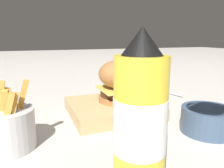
{
  "coord_description": "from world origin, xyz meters",
  "views": [
    {
      "loc": [
        -0.22,
        -0.45,
        0.2
      ],
      "look_at": [
        -0.02,
        0.06,
        0.08
      ],
      "focal_mm": 35.0,
      "sensor_mm": 36.0,
      "label": 1
    }
  ],
  "objects": [
    {
      "name": "ketchup_bottle",
      "position": [
        -0.08,
        -0.21,
        0.1
      ],
      "size": [
        0.07,
        0.07,
        0.21
      ],
      "color": "yellow",
      "rests_on": "ground_plane"
    },
    {
      "name": "side_bowl",
      "position": [
        0.13,
        -0.11,
        0.03
      ],
      "size": [
        0.11,
        0.11,
        0.05
      ],
      "color": "#384C66",
      "rests_on": "ground_plane"
    },
    {
      "name": "ketchup_puddle",
      "position": [
        -0.26,
        0.16,
        0.0
      ],
      "size": [
        0.05,
        0.05,
        0.0
      ],
      "color": "#9E140F",
      "rests_on": "ground_plane"
    },
    {
      "name": "ground_plane",
      "position": [
        0.0,
        0.0,
        0.0
      ],
      "size": [
        6.0,
        6.0,
        0.0
      ],
      "primitive_type": "plane",
      "color": "#B7B2A8"
    },
    {
      "name": "spoon",
      "position": [
        0.23,
        0.24,
        0.01
      ],
      "size": [
        0.06,
        0.17,
        0.01
      ],
      "rotation": [
        0.0,
        0.0,
        1.81
      ],
      "color": "#B2B2B7",
      "rests_on": "ground_plane"
    },
    {
      "name": "burger",
      "position": [
        0.01,
        0.07,
        0.09
      ],
      "size": [
        0.12,
        0.12,
        0.11
      ],
      "color": "#9E6638",
      "rests_on": "serving_board"
    },
    {
      "name": "serving_board",
      "position": [
        -0.02,
        0.06,
        0.02
      ],
      "size": [
        0.22,
        0.2,
        0.03
      ],
      "color": "tan",
      "rests_on": "ground_plane"
    },
    {
      "name": "fries_basket",
      "position": [
        -0.26,
        -0.04,
        0.04
      ],
      "size": [
        0.1,
        0.1,
        0.13
      ],
      "color": "#B7B7BC",
      "rests_on": "ground_plane"
    }
  ]
}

